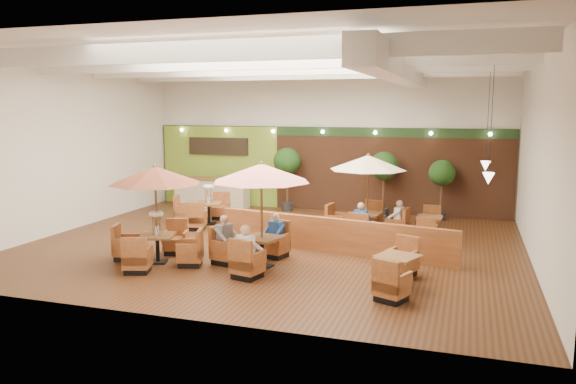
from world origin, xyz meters
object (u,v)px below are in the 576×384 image
at_px(table_4, 397,272).
at_px(topiary_1, 384,168).
at_px(service_counter, 212,193).
at_px(diner_4, 398,215).
at_px(diner_0, 247,246).
at_px(topiary_0, 287,164).
at_px(table_0, 156,196).
at_px(diner_3, 361,218).
at_px(table_2, 368,180).
at_px(diner_1, 275,230).
at_px(table_5, 429,228).
at_px(diner_2, 226,235).
at_px(topiary_2, 442,175).
at_px(table_3, 202,211).
at_px(booth_divider, 332,235).
at_px(table_1, 259,191).

xyz_separation_m(table_4, topiary_1, (-1.52, 8.15, 1.42)).
relative_size(service_counter, topiary_1, 1.26).
bearing_deg(diner_4, diner_0, 165.95).
relative_size(table_4, topiary_0, 1.08).
xyz_separation_m(table_0, diner_3, (4.60, 3.74, -0.99)).
relative_size(table_2, diner_1, 3.55).
distance_m(table_5, diner_2, 6.58).
bearing_deg(table_2, diner_1, -112.83).
relative_size(topiary_1, topiary_2, 1.11).
relative_size(table_3, diner_1, 3.67).
relative_size(table_0, diner_0, 3.19).
distance_m(table_3, topiary_0, 4.05).
bearing_deg(booth_divider, table_1, -116.17).
bearing_deg(topiary_1, diner_3, -90.18).
bearing_deg(table_5, service_counter, 164.62).
relative_size(service_counter, table_1, 1.10).
distance_m(topiary_2, diner_1, 7.72).
bearing_deg(diner_3, diner_0, -105.11).
bearing_deg(topiary_2, diner_3, -115.77).
height_order(booth_divider, topiary_2, topiary_2).
distance_m(table_0, diner_4, 7.32).
relative_size(booth_divider, table_5, 3.08).
height_order(booth_divider, diner_2, diner_2).
distance_m(table_4, topiary_2, 8.26).
bearing_deg(diner_2, table_0, -52.88).
distance_m(topiary_0, diner_1, 6.90).
height_order(table_3, topiary_2, topiary_2).
xyz_separation_m(table_2, table_3, (-5.71, 0.09, -1.31)).
relative_size(booth_divider, table_0, 2.64).
relative_size(table_5, diner_1, 3.11).
height_order(table_5, topiary_1, topiary_1).
bearing_deg(diner_2, table_2, 168.28).
bearing_deg(diner_1, service_counter, -34.51).
distance_m(booth_divider, diner_4, 2.75).
distance_m(table_2, diner_0, 5.63).
xyz_separation_m(booth_divider, topiary_1, (0.58, 5.61, 1.29)).
bearing_deg(table_5, table_4, -91.09).
bearing_deg(diner_3, table_2, 98.86).
height_order(table_0, table_5, table_0).
distance_m(table_5, diner_3, 2.29).
height_order(table_0, diner_1, table_0).
distance_m(topiary_2, diner_2, 9.06).
relative_size(table_4, diner_0, 3.21).
relative_size(topiary_1, diner_1, 3.28).
bearing_deg(diner_1, table_4, 173.32).
bearing_deg(diner_3, table_5, 43.00).
bearing_deg(table_2, table_3, -173.54).
bearing_deg(diner_2, topiary_2, 169.31).
xyz_separation_m(service_counter, table_5, (8.66, -2.80, -0.26)).
bearing_deg(service_counter, diner_1, -52.44).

